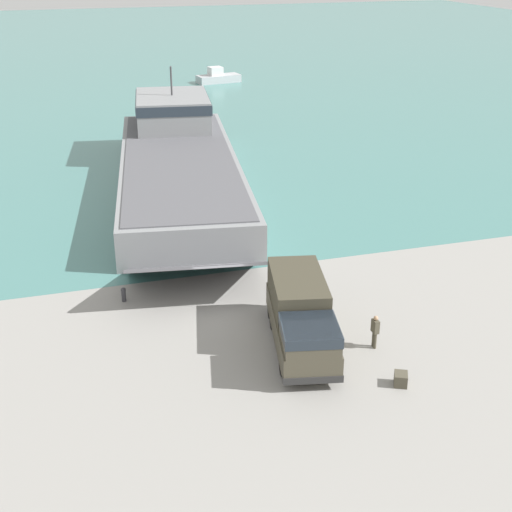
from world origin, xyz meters
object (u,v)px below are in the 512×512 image
at_px(soldier_on_ramp, 375,329).
at_px(cargo_crate, 401,379).
at_px(landing_craft, 178,159).
at_px(moored_boat_a, 218,77).
at_px(military_truck, 301,316).
at_px(mooring_bollard, 124,294).

height_order(soldier_on_ramp, cargo_crate, soldier_on_ramp).
bearing_deg(landing_craft, moored_boat_a, 80.32).
bearing_deg(military_truck, mooring_bollard, -121.23).
height_order(military_truck, moored_boat_a, military_truck).
height_order(landing_craft, moored_boat_a, landing_craft).
xyz_separation_m(soldier_on_ramp, moored_boat_a, (9.48, 67.85, -0.26)).
relative_size(soldier_on_ramp, mooring_bollard, 2.08).
bearing_deg(soldier_on_ramp, mooring_bollard, -37.78).
height_order(moored_boat_a, mooring_bollard, moored_boat_a).
xyz_separation_m(landing_craft, moored_boat_a, (13.30, 40.81, -1.18)).
xyz_separation_m(moored_boat_a, mooring_bollard, (-19.96, -59.88, -0.25)).
relative_size(landing_craft, soldier_on_ramp, 21.33).
height_order(military_truck, cargo_crate, military_truck).
height_order(moored_boat_a, cargo_crate, moored_boat_a).
bearing_deg(military_truck, soldier_on_ramp, 82.61).
relative_size(landing_craft, military_truck, 4.47).
height_order(landing_craft, military_truck, landing_craft).
xyz_separation_m(moored_boat_a, cargo_crate, (-9.72, -70.96, -0.41)).
bearing_deg(soldier_on_ramp, cargo_crate, 84.94).
relative_size(landing_craft, cargo_crate, 52.76).
bearing_deg(mooring_bollard, cargo_crate, -47.25).
xyz_separation_m(military_truck, mooring_bollard, (-7.28, 6.84, -1.13)).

